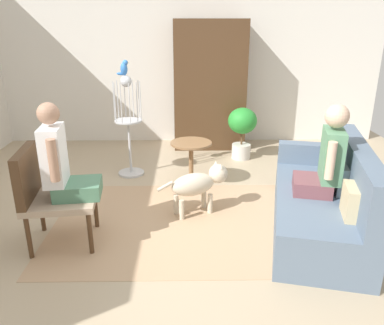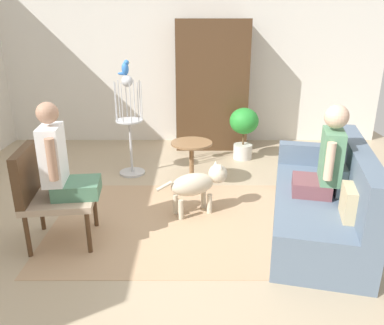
{
  "view_description": "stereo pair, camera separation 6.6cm",
  "coord_description": "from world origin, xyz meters",
  "px_view_note": "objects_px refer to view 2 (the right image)",
  "views": [
    {
      "loc": [
        0.04,
        -3.68,
        2.0
      ],
      "look_at": [
        0.1,
        -0.26,
        0.75
      ],
      "focal_mm": 35.64,
      "sensor_mm": 36.0,
      "label": 1
    },
    {
      "loc": [
        0.11,
        -3.68,
        2.0
      ],
      "look_at": [
        0.1,
        -0.26,
        0.75
      ],
      "focal_mm": 35.64,
      "sensor_mm": 36.0,
      "label": 2
    }
  ],
  "objects_px": {
    "couch": "(325,203)",
    "potted_plant": "(245,127)",
    "bird_cage_stand": "(131,129)",
    "person_on_couch": "(327,159)",
    "dog": "(200,183)",
    "person_on_armchair": "(62,161)",
    "armchair": "(47,189)",
    "parrot": "(127,68)",
    "round_end_table": "(193,158)",
    "armoire_cabinet": "(213,86)"
  },
  "relations": [
    {
      "from": "person_on_couch",
      "to": "parrot",
      "type": "bearing_deg",
      "value": 142.88
    },
    {
      "from": "round_end_table",
      "to": "bird_cage_stand",
      "type": "distance_m",
      "value": 0.98
    },
    {
      "from": "armoire_cabinet",
      "to": "person_on_couch",
      "type": "bearing_deg",
      "value": -72.0
    },
    {
      "from": "armchair",
      "to": "dog",
      "type": "relative_size",
      "value": 1.22
    },
    {
      "from": "dog",
      "to": "parrot",
      "type": "xyz_separation_m",
      "value": [
        -0.93,
        1.18,
        1.11
      ]
    },
    {
      "from": "parrot",
      "to": "couch",
      "type": "bearing_deg",
      "value": -36.22
    },
    {
      "from": "couch",
      "to": "round_end_table",
      "type": "xyz_separation_m",
      "value": [
        -1.32,
        1.18,
        0.06
      ]
    },
    {
      "from": "person_on_couch",
      "to": "person_on_armchair",
      "type": "bearing_deg",
      "value": -176.55
    },
    {
      "from": "person_on_armchair",
      "to": "bird_cage_stand",
      "type": "relative_size",
      "value": 0.65
    },
    {
      "from": "couch",
      "to": "parrot",
      "type": "distance_m",
      "value": 2.93
    },
    {
      "from": "parrot",
      "to": "person_on_armchair",
      "type": "bearing_deg",
      "value": -100.85
    },
    {
      "from": "potted_plant",
      "to": "bird_cage_stand",
      "type": "bearing_deg",
      "value": -158.52
    },
    {
      "from": "armchair",
      "to": "bird_cage_stand",
      "type": "height_order",
      "value": "bird_cage_stand"
    },
    {
      "from": "armchair",
      "to": "parrot",
      "type": "relative_size",
      "value": 4.83
    },
    {
      "from": "bird_cage_stand",
      "to": "person_on_couch",
      "type": "bearing_deg",
      "value": -37.33
    },
    {
      "from": "round_end_table",
      "to": "armoire_cabinet",
      "type": "height_order",
      "value": "armoire_cabinet"
    },
    {
      "from": "armchair",
      "to": "person_on_couch",
      "type": "distance_m",
      "value": 2.66
    },
    {
      "from": "couch",
      "to": "dog",
      "type": "height_order",
      "value": "couch"
    },
    {
      "from": "person_on_couch",
      "to": "potted_plant",
      "type": "distance_m",
      "value": 2.33
    },
    {
      "from": "round_end_table",
      "to": "potted_plant",
      "type": "relative_size",
      "value": 0.74
    },
    {
      "from": "round_end_table",
      "to": "potted_plant",
      "type": "distance_m",
      "value": 1.34
    },
    {
      "from": "bird_cage_stand",
      "to": "potted_plant",
      "type": "relative_size",
      "value": 1.7
    },
    {
      "from": "bird_cage_stand",
      "to": "armoire_cabinet",
      "type": "relative_size",
      "value": 0.66
    },
    {
      "from": "parrot",
      "to": "potted_plant",
      "type": "height_order",
      "value": "parrot"
    },
    {
      "from": "person_on_couch",
      "to": "armoire_cabinet",
      "type": "height_order",
      "value": "armoire_cabinet"
    },
    {
      "from": "person_on_couch",
      "to": "dog",
      "type": "bearing_deg",
      "value": 160.08
    },
    {
      "from": "couch",
      "to": "dog",
      "type": "relative_size",
      "value": 2.59
    },
    {
      "from": "potted_plant",
      "to": "round_end_table",
      "type": "bearing_deg",
      "value": -126.85
    },
    {
      "from": "armchair",
      "to": "parrot",
      "type": "distance_m",
      "value": 2.07
    },
    {
      "from": "person_on_armchair",
      "to": "parrot",
      "type": "distance_m",
      "value": 1.91
    },
    {
      "from": "armoire_cabinet",
      "to": "parrot",
      "type": "bearing_deg",
      "value": -132.21
    },
    {
      "from": "bird_cage_stand",
      "to": "potted_plant",
      "type": "xyz_separation_m",
      "value": [
        1.64,
        0.65,
        -0.14
      ]
    },
    {
      "from": "armoire_cabinet",
      "to": "dog",
      "type": "bearing_deg",
      "value": -95.8
    },
    {
      "from": "couch",
      "to": "bird_cage_stand",
      "type": "distance_m",
      "value": 2.71
    },
    {
      "from": "dog",
      "to": "bird_cage_stand",
      "type": "relative_size",
      "value": 0.57
    },
    {
      "from": "couch",
      "to": "armchair",
      "type": "xyz_separation_m",
      "value": [
        -2.69,
        -0.19,
        0.23
      ]
    },
    {
      "from": "couch",
      "to": "potted_plant",
      "type": "xyz_separation_m",
      "value": [
        -0.52,
        2.24,
        0.19
      ]
    },
    {
      "from": "couch",
      "to": "person_on_armchair",
      "type": "relative_size",
      "value": 2.27
    },
    {
      "from": "armchair",
      "to": "potted_plant",
      "type": "distance_m",
      "value": 3.26
    },
    {
      "from": "person_on_couch",
      "to": "potted_plant",
      "type": "height_order",
      "value": "person_on_couch"
    },
    {
      "from": "bird_cage_stand",
      "to": "parrot",
      "type": "relative_size",
      "value": 6.97
    },
    {
      "from": "armchair",
      "to": "bird_cage_stand",
      "type": "bearing_deg",
      "value": 73.77
    },
    {
      "from": "couch",
      "to": "round_end_table",
      "type": "distance_m",
      "value": 1.77
    },
    {
      "from": "person_on_armchair",
      "to": "couch",
      "type": "bearing_deg",
      "value": 3.86
    },
    {
      "from": "couch",
      "to": "bird_cage_stand",
      "type": "height_order",
      "value": "bird_cage_stand"
    },
    {
      "from": "couch",
      "to": "bird_cage_stand",
      "type": "relative_size",
      "value": 1.47
    },
    {
      "from": "potted_plant",
      "to": "parrot",
      "type": "bearing_deg",
      "value": -158.71
    },
    {
      "from": "bird_cage_stand",
      "to": "parrot",
      "type": "height_order",
      "value": "parrot"
    },
    {
      "from": "person_on_armchair",
      "to": "dog",
      "type": "xyz_separation_m",
      "value": [
        1.27,
        0.59,
        -0.47
      ]
    },
    {
      "from": "person_on_armchair",
      "to": "potted_plant",
      "type": "bearing_deg",
      "value": 50.4
    }
  ]
}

